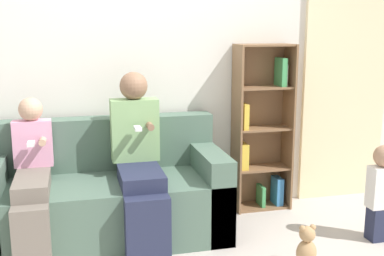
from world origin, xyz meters
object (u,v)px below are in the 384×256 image
(toddler_standing, at_px, (382,190))
(bookshelf, at_px, (261,130))
(adult_seated, at_px, (139,156))
(teddy_bear, at_px, (307,246))
(couch, at_px, (106,197))
(child_seated, at_px, (32,178))

(toddler_standing, relative_size, bookshelf, 0.51)
(adult_seated, height_order, teddy_bear, adult_seated)
(couch, relative_size, child_seated, 1.66)
(bookshelf, bearing_deg, teddy_bear, -95.28)
(child_seated, xyz_separation_m, teddy_bear, (1.83, -0.64, -0.43))
(couch, bearing_deg, adult_seated, -26.49)
(couch, relative_size, bookshelf, 1.24)
(adult_seated, distance_m, bookshelf, 1.24)
(couch, distance_m, child_seated, 0.60)
(child_seated, relative_size, toddler_standing, 1.47)
(couch, height_order, teddy_bear, couch)
(adult_seated, distance_m, child_seated, 0.78)
(child_seated, height_order, teddy_bear, child_seated)
(child_seated, xyz_separation_m, toddler_standing, (2.56, -0.41, -0.16))
(bookshelf, relative_size, teddy_bear, 5.04)
(child_seated, bearing_deg, toddler_standing, -9.10)
(adult_seated, distance_m, toddler_standing, 1.87)
(couch, xyz_separation_m, teddy_bear, (1.31, -0.81, -0.18))
(toddler_standing, distance_m, teddy_bear, 0.81)
(adult_seated, relative_size, bookshelf, 0.87)
(teddy_bear, bearing_deg, adult_seated, 146.95)
(bookshelf, bearing_deg, toddler_standing, -55.01)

